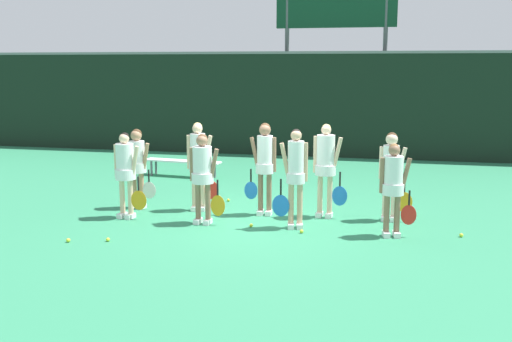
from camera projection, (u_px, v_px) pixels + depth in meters
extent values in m
plane|color=#2D7F56|center=(257.00, 220.00, 11.43)|extent=(140.00, 140.00, 0.00)
cube|color=black|center=(314.00, 106.00, 18.93)|extent=(60.00, 0.06, 3.25)
cube|color=slate|center=(315.00, 52.00, 18.64)|extent=(60.00, 0.08, 0.08)
cylinder|color=#515156|center=(287.00, 67.00, 19.83)|extent=(0.14, 0.14, 5.66)
cylinder|color=#515156|center=(384.00, 67.00, 19.13)|extent=(0.14, 0.14, 5.66)
cube|color=#0F3823|center=(336.00, 2.00, 19.12)|extent=(3.86, 0.12, 1.58)
cube|color=silver|center=(183.00, 161.00, 15.76)|extent=(2.13, 0.58, 0.04)
cylinder|color=slate|center=(215.00, 170.00, 15.64)|extent=(0.06, 0.06, 0.39)
cylinder|color=slate|center=(211.00, 172.00, 15.40)|extent=(0.06, 0.06, 0.39)
cylinder|color=slate|center=(156.00, 167.00, 16.19)|extent=(0.06, 0.06, 0.39)
cylinder|color=slate|center=(151.00, 168.00, 15.96)|extent=(0.06, 0.06, 0.39)
cylinder|color=beige|center=(131.00, 198.00, 11.50)|extent=(0.10, 0.10, 0.79)
cylinder|color=beige|center=(122.00, 197.00, 11.57)|extent=(0.10, 0.10, 0.79)
cube|color=white|center=(130.00, 216.00, 11.54)|extent=(0.14, 0.25, 0.09)
cube|color=white|center=(122.00, 215.00, 11.60)|extent=(0.14, 0.25, 0.09)
cylinder|color=white|center=(125.00, 174.00, 11.45)|extent=(0.39, 0.39, 0.20)
cylinder|color=white|center=(125.00, 161.00, 11.41)|extent=(0.34, 0.34, 0.66)
sphere|color=beige|center=(124.00, 139.00, 11.33)|extent=(0.20, 0.20, 0.20)
sphere|color=black|center=(125.00, 137.00, 11.35)|extent=(0.18, 0.18, 0.18)
cylinder|color=beige|center=(134.00, 162.00, 11.33)|extent=(0.21, 0.11, 0.63)
cylinder|color=beige|center=(116.00, 161.00, 11.48)|extent=(0.08, 0.08, 0.63)
cylinder|color=black|center=(138.00, 183.00, 11.36)|extent=(0.03, 0.03, 0.27)
ellipsoid|color=orange|center=(139.00, 200.00, 11.42)|extent=(0.31, 0.03, 0.38)
cylinder|color=#8C664C|center=(208.00, 203.00, 11.09)|extent=(0.10, 0.10, 0.80)
cylinder|color=#8C664C|center=(198.00, 202.00, 11.14)|extent=(0.10, 0.10, 0.80)
cube|color=white|center=(208.00, 222.00, 11.13)|extent=(0.12, 0.24, 0.09)
cube|color=white|center=(198.00, 221.00, 11.18)|extent=(0.12, 0.24, 0.09)
cylinder|color=white|center=(203.00, 178.00, 11.04)|extent=(0.41, 0.41, 0.19)
cylinder|color=white|center=(202.00, 164.00, 10.99)|extent=(0.35, 0.35, 0.65)
sphere|color=#8C664C|center=(202.00, 141.00, 10.91)|extent=(0.21, 0.21, 0.21)
sphere|color=#4C331E|center=(202.00, 139.00, 10.93)|extent=(0.20, 0.20, 0.20)
cylinder|color=#8C664C|center=(214.00, 165.00, 10.94)|extent=(0.21, 0.08, 0.62)
cylinder|color=#8C664C|center=(192.00, 164.00, 11.05)|extent=(0.08, 0.08, 0.62)
cylinder|color=black|center=(218.00, 187.00, 10.97)|extent=(0.03, 0.03, 0.29)
ellipsoid|color=orange|center=(218.00, 206.00, 11.03)|extent=(0.28, 0.03, 0.40)
cylinder|color=tan|center=(300.00, 205.00, 10.81)|extent=(0.10, 0.10, 0.86)
cylinder|color=tan|center=(291.00, 205.00, 10.81)|extent=(0.10, 0.10, 0.86)
cube|color=white|center=(300.00, 226.00, 10.85)|extent=(0.16, 0.26, 0.09)
cube|color=white|center=(291.00, 226.00, 10.85)|extent=(0.16, 0.26, 0.09)
cylinder|color=white|center=(296.00, 178.00, 10.72)|extent=(0.33, 0.33, 0.19)
cylinder|color=white|center=(296.00, 161.00, 10.67)|extent=(0.29, 0.29, 0.73)
sphere|color=tan|center=(296.00, 135.00, 10.59)|extent=(0.20, 0.20, 0.20)
sphere|color=black|center=(296.00, 134.00, 10.60)|extent=(0.18, 0.18, 0.18)
cylinder|color=tan|center=(285.00, 162.00, 10.68)|extent=(0.23, 0.12, 0.70)
cylinder|color=tan|center=(306.00, 162.00, 10.67)|extent=(0.08, 0.08, 0.70)
cylinder|color=black|center=(281.00, 187.00, 10.74)|extent=(0.03, 0.03, 0.29)
ellipsoid|color=blue|center=(281.00, 206.00, 10.80)|extent=(0.31, 0.03, 0.40)
cylinder|color=#8C664C|center=(397.00, 215.00, 10.28)|extent=(0.10, 0.10, 0.77)
cylinder|color=#8C664C|center=(387.00, 215.00, 10.29)|extent=(0.10, 0.10, 0.77)
cube|color=white|center=(396.00, 234.00, 10.31)|extent=(0.15, 0.26, 0.09)
cube|color=white|center=(386.00, 234.00, 10.32)|extent=(0.15, 0.26, 0.09)
cylinder|color=white|center=(393.00, 189.00, 10.20)|extent=(0.37, 0.37, 0.19)
cylinder|color=white|center=(393.00, 175.00, 10.16)|extent=(0.32, 0.32, 0.64)
sphere|color=#8C664C|center=(394.00, 150.00, 10.09)|extent=(0.19, 0.19, 0.19)
sphere|color=olive|center=(394.00, 149.00, 10.10)|extent=(0.18, 0.18, 0.18)
cylinder|color=#8C664C|center=(405.00, 176.00, 10.15)|extent=(0.21, 0.11, 0.61)
cylinder|color=#8C664C|center=(382.00, 175.00, 10.17)|extent=(0.08, 0.08, 0.61)
cylinder|color=black|center=(409.00, 198.00, 10.20)|extent=(0.03, 0.03, 0.25)
ellipsoid|color=red|center=(409.00, 215.00, 10.25)|extent=(0.26, 0.03, 0.35)
cylinder|color=tan|center=(142.00, 190.00, 12.28)|extent=(0.10, 0.10, 0.78)
cylinder|color=tan|center=(134.00, 189.00, 12.35)|extent=(0.10, 0.10, 0.78)
cube|color=white|center=(142.00, 206.00, 12.32)|extent=(0.15, 0.25, 0.09)
cube|color=white|center=(134.00, 206.00, 12.38)|extent=(0.15, 0.25, 0.09)
cylinder|color=white|center=(137.00, 168.00, 12.24)|extent=(0.37, 0.37, 0.20)
cylinder|color=white|center=(137.00, 156.00, 12.19)|extent=(0.32, 0.32, 0.62)
sphere|color=tan|center=(136.00, 135.00, 12.12)|extent=(0.22, 0.22, 0.22)
sphere|color=#4C331E|center=(137.00, 134.00, 12.13)|extent=(0.21, 0.21, 0.21)
cylinder|color=tan|center=(145.00, 157.00, 12.12)|extent=(0.21, 0.11, 0.59)
cylinder|color=tan|center=(129.00, 156.00, 12.27)|extent=(0.08, 0.08, 0.59)
cylinder|color=black|center=(149.00, 176.00, 12.14)|extent=(0.03, 0.03, 0.25)
ellipsoid|color=silver|center=(149.00, 190.00, 12.19)|extent=(0.29, 0.03, 0.35)
cylinder|color=beige|center=(203.00, 190.00, 12.12)|extent=(0.10, 0.10, 0.85)
cylinder|color=beige|center=(194.00, 190.00, 12.14)|extent=(0.10, 0.10, 0.85)
cube|color=white|center=(203.00, 208.00, 12.16)|extent=(0.14, 0.25, 0.09)
cube|color=white|center=(194.00, 208.00, 12.17)|extent=(0.14, 0.25, 0.09)
cylinder|color=white|center=(198.00, 166.00, 12.04)|extent=(0.35, 0.35, 0.19)
cylinder|color=white|center=(198.00, 151.00, 11.99)|extent=(0.31, 0.31, 0.72)
sphere|color=beige|center=(197.00, 129.00, 11.91)|extent=(0.20, 0.20, 0.20)
sphere|color=#D8B772|center=(198.00, 127.00, 11.92)|extent=(0.19, 0.19, 0.19)
cylinder|color=beige|center=(207.00, 152.00, 11.97)|extent=(0.22, 0.10, 0.68)
cylinder|color=beige|center=(189.00, 152.00, 12.01)|extent=(0.08, 0.08, 0.68)
cylinder|color=black|center=(211.00, 174.00, 12.02)|extent=(0.03, 0.03, 0.28)
ellipsoid|color=red|center=(212.00, 190.00, 12.08)|extent=(0.30, 0.03, 0.39)
cylinder|color=#8C664C|center=(269.00, 193.00, 11.76)|extent=(0.10, 0.10, 0.86)
cylinder|color=#8C664C|center=(261.00, 193.00, 11.79)|extent=(0.10, 0.10, 0.86)
cube|color=white|center=(269.00, 213.00, 11.80)|extent=(0.12, 0.25, 0.09)
cube|color=white|center=(260.00, 212.00, 11.83)|extent=(0.12, 0.25, 0.09)
cylinder|color=white|center=(265.00, 168.00, 11.69)|extent=(0.35, 0.35, 0.19)
cylinder|color=white|center=(265.00, 154.00, 11.64)|extent=(0.31, 0.31, 0.71)
sphere|color=#8C664C|center=(265.00, 130.00, 11.55)|extent=(0.23, 0.23, 0.23)
sphere|color=#4C331E|center=(265.00, 128.00, 11.57)|extent=(0.21, 0.21, 0.21)
cylinder|color=#8C664C|center=(255.00, 154.00, 11.67)|extent=(0.22, 0.09, 0.67)
cylinder|color=#8C664C|center=(274.00, 155.00, 11.61)|extent=(0.08, 0.08, 0.67)
cylinder|color=black|center=(251.00, 175.00, 11.74)|extent=(0.03, 0.03, 0.26)
ellipsoid|color=blue|center=(251.00, 190.00, 11.80)|extent=(0.27, 0.03, 0.35)
cylinder|color=beige|center=(330.00, 196.00, 11.56)|extent=(0.10, 0.10, 0.86)
cylinder|color=beige|center=(320.00, 195.00, 11.62)|extent=(0.10, 0.10, 0.86)
cube|color=white|center=(329.00, 215.00, 11.60)|extent=(0.14, 0.25, 0.09)
cube|color=white|center=(319.00, 214.00, 11.66)|extent=(0.14, 0.25, 0.09)
cylinder|color=white|center=(325.00, 170.00, 11.50)|extent=(0.40, 0.40, 0.19)
cylinder|color=white|center=(326.00, 154.00, 11.45)|extent=(0.35, 0.35, 0.74)
sphere|color=beige|center=(326.00, 130.00, 11.37)|extent=(0.19, 0.19, 0.19)
sphere|color=#D8B772|center=(326.00, 129.00, 11.38)|extent=(0.18, 0.18, 0.18)
cylinder|color=beige|center=(337.00, 155.00, 11.38)|extent=(0.23, 0.10, 0.71)
cylinder|color=beige|center=(315.00, 154.00, 11.52)|extent=(0.08, 0.08, 0.71)
cylinder|color=black|center=(340.00, 179.00, 11.42)|extent=(0.03, 0.03, 0.28)
ellipsoid|color=blue|center=(340.00, 196.00, 11.47)|extent=(0.29, 0.03, 0.38)
cylinder|color=beige|center=(394.00, 200.00, 11.32)|extent=(0.10, 0.10, 0.80)
cylinder|color=beige|center=(385.00, 200.00, 11.36)|extent=(0.10, 0.10, 0.80)
cube|color=white|center=(393.00, 219.00, 11.35)|extent=(0.12, 0.24, 0.09)
cube|color=white|center=(384.00, 218.00, 11.39)|extent=(0.12, 0.24, 0.09)
cylinder|color=white|center=(390.00, 175.00, 11.26)|extent=(0.34, 0.34, 0.21)
cylinder|color=white|center=(391.00, 162.00, 11.21)|extent=(0.30, 0.30, 0.64)
sphere|color=beige|center=(392.00, 139.00, 11.13)|extent=(0.22, 0.22, 0.22)
sphere|color=#4C331E|center=(392.00, 138.00, 11.15)|extent=(0.21, 0.21, 0.21)
cylinder|color=beige|center=(401.00, 163.00, 11.17)|extent=(0.20, 0.08, 0.61)
cylinder|color=beige|center=(381.00, 163.00, 11.26)|extent=(0.08, 0.08, 0.61)
cylinder|color=black|center=(405.00, 185.00, 11.20)|extent=(0.03, 0.03, 0.28)
ellipsoid|color=orange|center=(404.00, 202.00, 11.26)|extent=(0.32, 0.03, 0.39)
sphere|color=#CCE033|center=(108.00, 240.00, 10.04)|extent=(0.07, 0.07, 0.07)
sphere|color=#CCE033|center=(251.00, 225.00, 10.93)|extent=(0.06, 0.06, 0.06)
sphere|color=#CCE033|center=(461.00, 235.00, 10.30)|extent=(0.07, 0.07, 0.07)
sphere|color=#CCE033|center=(280.00, 200.00, 12.99)|extent=(0.07, 0.07, 0.07)
sphere|color=#CCE033|center=(228.00, 200.00, 12.96)|extent=(0.06, 0.06, 0.06)
sphere|color=#CCE033|center=(68.00, 240.00, 10.00)|extent=(0.07, 0.07, 0.07)
sphere|color=#CCE033|center=(410.00, 212.00, 11.88)|extent=(0.07, 0.07, 0.07)
sphere|color=#CCE033|center=(302.00, 231.00, 10.53)|extent=(0.07, 0.07, 0.07)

